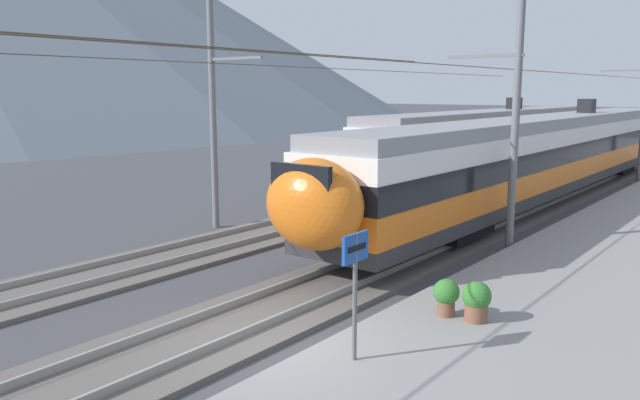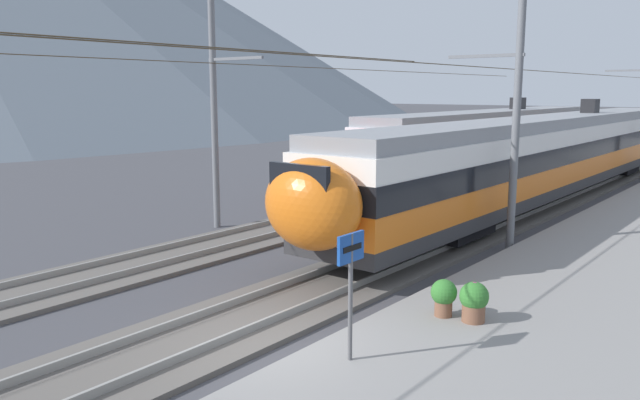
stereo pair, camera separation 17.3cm
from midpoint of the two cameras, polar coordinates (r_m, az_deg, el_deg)
ground_plane at (r=12.41m, az=-4.48°, el=-13.76°), size 400.00×400.00×0.00m
track_near at (r=13.40m, az=-9.39°, el=-11.71°), size 120.00×3.00×0.28m
track_far at (r=17.60m, az=-21.39°, el=-6.98°), size 120.00×3.00×0.28m
train_near_platform at (r=29.95m, az=20.29°, el=4.04°), size 35.07×2.92×4.27m
train_far_track at (r=37.04m, az=15.06°, el=5.31°), size 26.00×2.94×4.27m
catenary_mast_mid at (r=20.03m, az=17.22°, el=7.24°), size 41.48×2.46×8.04m
catenary_mast_far_side at (r=22.86m, az=-9.10°, el=8.07°), size 41.48×2.58×8.24m
platform_sign at (r=10.81m, az=3.26°, el=-6.17°), size 0.70×0.08×2.27m
potted_plant_platform_edge at (r=13.49m, az=11.53°, el=-8.41°), size 0.55×0.55×0.79m
potted_plant_by_shelter at (r=13.32m, az=14.16°, el=-8.75°), size 0.60×0.60×0.83m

